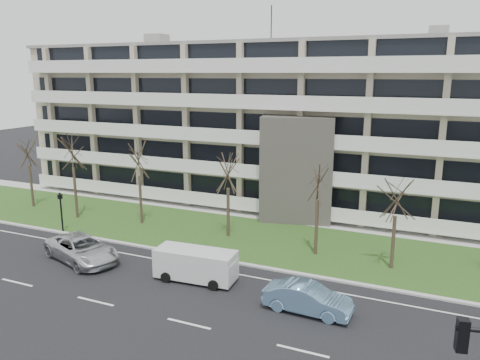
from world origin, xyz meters
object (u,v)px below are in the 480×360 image
at_px(pedestrian_signal, 61,207).
at_px(silver_pickup, 82,249).
at_px(blue_sedan, 308,298).
at_px(white_van, 197,262).

bearing_deg(pedestrian_signal, silver_pickup, -47.70).
bearing_deg(silver_pickup, blue_sedan, -73.51).
bearing_deg(blue_sedan, silver_pickup, 89.72).
xyz_separation_m(silver_pickup, white_van, (8.63, 0.41, 0.32)).
xyz_separation_m(blue_sedan, pedestrian_signal, (-21.45, 4.61, 1.32)).
distance_m(white_van, pedestrian_signal, 14.61).
xyz_separation_m(silver_pickup, blue_sedan, (15.94, -0.68, -0.07)).
bearing_deg(silver_pickup, pedestrian_signal, 73.45).
relative_size(silver_pickup, white_van, 1.19).
distance_m(blue_sedan, pedestrian_signal, 21.98).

